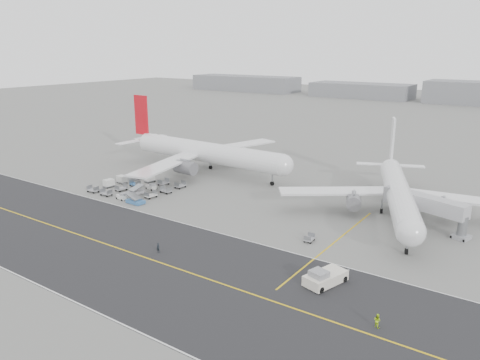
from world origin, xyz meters
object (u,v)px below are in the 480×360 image
Objects in this scene: airliner_b at (398,192)px; pushback_tug at (325,278)px; jet_bridge at (426,205)px; airliner_a at (203,152)px; ground_crew_a at (158,248)px; ground_crew_b at (377,320)px.

pushback_tug is at bearing -111.02° from airliner_b.
jet_bridge is (6.44, 32.51, 3.58)m from pushback_tug.
airliner_a is at bearing 153.42° from airliner_b.
jet_bridge is 9.83× the size of ground_crew_a.
airliner_b is 2.72× the size of jet_bridge.
pushback_tug is at bearing -11.09° from ground_crew_b.
pushback_tug is at bearing -84.33° from jet_bridge.
airliner_b is 26.79× the size of ground_crew_a.
airliner_a is 63.63m from jet_bridge.
airliner_a is at bearing 160.04° from pushback_tug.
jet_bridge is at bearing 95.16° from pushback_tug.
pushback_tug reaches higher than ground_crew_a.
pushback_tug reaches higher than ground_crew_b.
jet_bridge reaches higher than pushback_tug.
airliner_b is at bearing 54.55° from ground_crew_a.
pushback_tug is at bearing -124.02° from airliner_a.
ground_crew_a is at bearing 20.81° from ground_crew_b.
ground_crew_b is (10.52, -43.14, -4.12)m from airliner_b.
airliner_b is at bearing 165.94° from jet_bridge.
ground_crew_b reaches higher than ground_crew_a.
jet_bridge is at bearing -52.42° from airliner_b.
airliner_a reaches higher than pushback_tug.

